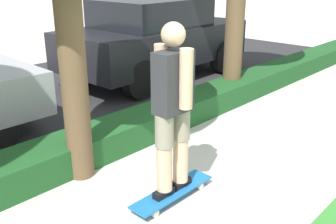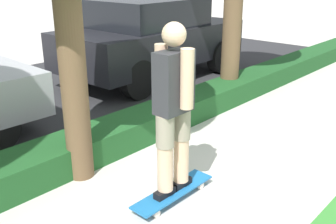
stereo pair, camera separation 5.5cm
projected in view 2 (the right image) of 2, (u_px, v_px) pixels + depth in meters
ground_plane at (222, 186)px, 4.28m from camera, size 60.00×60.00×0.00m
street_asphalt at (25, 102)px, 6.92m from camera, size 16.63×5.00×0.01m
hedge_row at (123, 132)px, 5.23m from camera, size 16.63×0.60×0.36m
skateboard at (173, 192)px, 4.02m from camera, size 1.01×0.24×0.10m
skater_person at (174, 107)px, 3.70m from camera, size 0.50×0.44×1.70m
parked_car_middle at (152, 37)px, 8.23m from camera, size 4.16×1.96×1.65m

